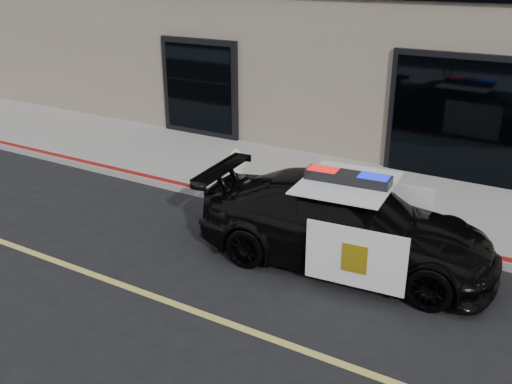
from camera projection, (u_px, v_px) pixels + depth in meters
The scene contains 3 objects.
sidewalk_n at pixel (493, 220), 10.74m from camera, with size 60.00×3.50×0.15m, color gray.
police_car at pixel (345, 223), 9.13m from camera, with size 2.81×5.14×1.57m.
fire_hydrant at pixel (236, 170), 11.87m from camera, with size 0.40×0.55×0.88m.
Camera 1 is at (1.15, -5.43, 4.59)m, focal length 40.00 mm.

